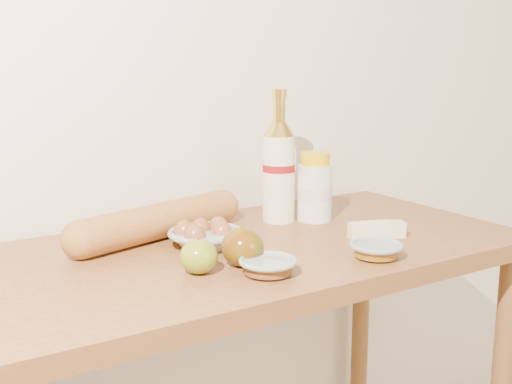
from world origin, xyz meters
TOP-DOWN VIEW (x-y plane):
  - back_wall at (0.00, 1.51)m, footprint 3.50×0.02m
  - table at (0.00, 1.18)m, footprint 1.20×0.60m
  - bourbon_bottle at (0.17, 1.32)m, footprint 0.10×0.10m
  - cream_bottle at (0.25, 1.28)m, footprint 0.09×0.09m
  - egg_bowl at (-0.08, 1.22)m, footprint 0.18×0.18m
  - baguette at (-0.14, 1.33)m, footprint 0.48×0.21m
  - apple_yellowgreen at (-0.17, 1.07)m, footprint 0.09×0.09m
  - apple_redgreen_right at (-0.08, 1.06)m, footprint 0.10×0.10m
  - sugar_bowl at (-0.07, 1.00)m, footprint 0.14×0.14m
  - syrup_bowl at (0.17, 0.97)m, footprint 0.13×0.13m
  - butter_stick at (0.27, 1.08)m, footprint 0.13×0.08m

SIDE VIEW (x-z plane):
  - table at x=0.00m, z-range 0.33..1.23m
  - syrup_bowl at x=0.17m, z-range 0.90..0.93m
  - sugar_bowl at x=-0.07m, z-range 0.90..0.93m
  - butter_stick at x=0.27m, z-range 0.90..0.94m
  - egg_bowl at x=-0.08m, z-range 0.89..0.95m
  - apple_yellowgreen at x=-0.17m, z-range 0.90..0.97m
  - apple_redgreen_right at x=-0.08m, z-range 0.90..0.98m
  - baguette at x=-0.14m, z-range 0.90..0.98m
  - cream_bottle at x=0.25m, z-range 0.89..1.06m
  - bourbon_bottle at x=0.17m, z-range 0.87..1.19m
  - back_wall at x=0.00m, z-range 0.00..2.60m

